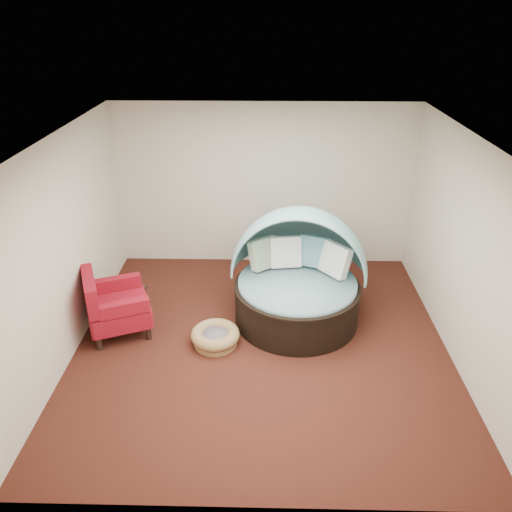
{
  "coord_description": "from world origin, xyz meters",
  "views": [
    {
      "loc": [
        0.05,
        -5.56,
        4.17
      ],
      "look_at": [
        -0.09,
        0.6,
        1.04
      ],
      "focal_mm": 35.0,
      "sensor_mm": 36.0,
      "label": 1
    }
  ],
  "objects_px": {
    "red_armchair": "(113,305)",
    "side_table": "(127,299)",
    "canopy_daybed": "(298,271)",
    "pet_basket": "(215,336)"
  },
  "relations": [
    {
      "from": "canopy_daybed",
      "to": "pet_basket",
      "type": "relative_size",
      "value": 2.46
    },
    {
      "from": "red_armchair",
      "to": "pet_basket",
      "type": "bearing_deg",
      "value": -32.23
    },
    {
      "from": "canopy_daybed",
      "to": "red_armchair",
      "type": "relative_size",
      "value": 1.93
    },
    {
      "from": "canopy_daybed",
      "to": "red_armchair",
      "type": "xyz_separation_m",
      "value": [
        -2.56,
        -0.47,
        -0.32
      ]
    },
    {
      "from": "pet_basket",
      "to": "red_armchair",
      "type": "xyz_separation_m",
      "value": [
        -1.42,
        0.24,
        0.32
      ]
    },
    {
      "from": "red_armchair",
      "to": "side_table",
      "type": "relative_size",
      "value": 1.8
    },
    {
      "from": "pet_basket",
      "to": "side_table",
      "type": "relative_size",
      "value": 1.41
    },
    {
      "from": "canopy_daybed",
      "to": "red_armchair",
      "type": "distance_m",
      "value": 2.63
    },
    {
      "from": "pet_basket",
      "to": "red_armchair",
      "type": "height_order",
      "value": "red_armchair"
    },
    {
      "from": "pet_basket",
      "to": "side_table",
      "type": "bearing_deg",
      "value": 153.48
    }
  ]
}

